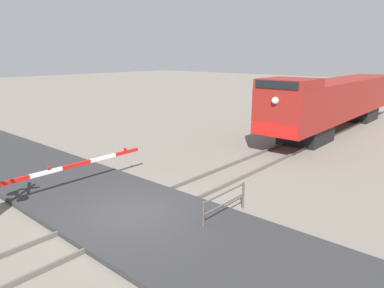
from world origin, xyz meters
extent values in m
plane|color=slate|center=(0.00, 0.00, 0.00)|extent=(160.00, 160.00, 0.00)
cube|color=#59544C|center=(-0.72, 0.00, 0.07)|extent=(0.08, 80.00, 0.15)
cube|color=#59544C|center=(0.72, 0.00, 0.07)|extent=(0.08, 80.00, 0.15)
cube|color=#2D2D30|center=(0.00, 0.00, 0.08)|extent=(36.00, 4.71, 0.16)
cube|color=black|center=(0.00, 13.56, 0.53)|extent=(2.36, 3.20, 1.05)
cube|color=black|center=(0.00, 23.73, 0.53)|extent=(2.36, 3.20, 1.05)
cube|color=maroon|center=(0.00, 18.65, 2.29)|extent=(2.78, 18.49, 2.49)
cube|color=maroon|center=(0.00, 10.83, 3.78)|extent=(2.72, 2.86, 0.48)
cube|color=black|center=(0.00, 9.37, 3.78)|extent=(2.36, 0.06, 0.38)
cube|color=red|center=(0.00, 9.36, 1.40)|extent=(2.64, 0.08, 0.64)
sphere|color=#F2EACC|center=(0.00, 9.35, 2.98)|extent=(0.36, 0.36, 0.36)
cube|color=red|center=(-3.67, -2.36, 1.00)|extent=(0.10, 1.25, 0.14)
cube|color=white|center=(-3.67, -1.11, 1.00)|extent=(0.10, 1.25, 0.14)
cube|color=red|center=(-3.67, 0.14, 1.00)|extent=(0.10, 1.25, 0.14)
cube|color=white|center=(-3.67, 1.40, 1.00)|extent=(0.10, 1.25, 0.14)
cube|color=red|center=(-3.67, 2.65, 1.00)|extent=(0.10, 1.25, 0.14)
sphere|color=red|center=(-3.67, -0.99, 1.14)|extent=(0.14, 0.14, 0.14)
sphere|color=red|center=(-3.67, 2.57, 1.14)|extent=(0.14, 0.14, 0.14)
cylinder|color=#4C4742|center=(2.36, 0.74, 0.47)|extent=(0.08, 0.08, 0.95)
cylinder|color=#4C4742|center=(2.36, 2.93, 0.47)|extent=(0.08, 0.08, 0.95)
cylinder|color=#4C4742|center=(2.36, 1.84, 0.91)|extent=(0.06, 2.20, 0.06)
cylinder|color=#4C4742|center=(2.36, 1.84, 0.52)|extent=(0.06, 2.20, 0.06)
camera|label=1|loc=(8.52, -6.86, 5.24)|focal=32.86mm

